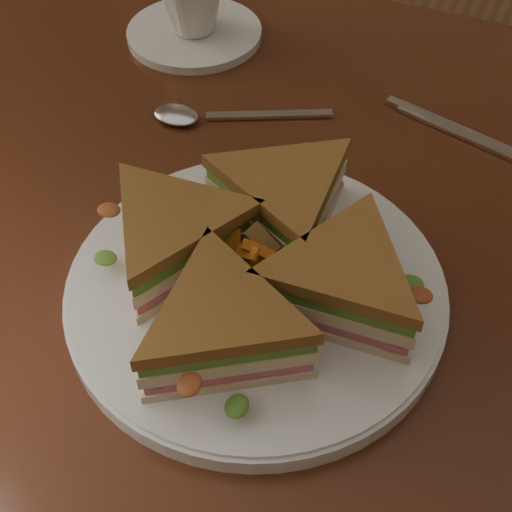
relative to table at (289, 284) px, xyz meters
The scene contains 8 objects.
table is the anchor object (origin of this frame).
plate 0.15m from the table, 85.15° to the right, with size 0.30×0.30×0.02m, color silver.
sandwich_wedges 0.18m from the table, 85.15° to the right, with size 0.29×0.29×0.06m.
crisps_mound 0.17m from the table, 85.15° to the right, with size 0.09×0.09×0.05m, color #CC681A, non-canonical shape.
spoon 0.19m from the table, 147.40° to the left, with size 0.17×0.09×0.01m.
knife 0.23m from the table, 53.06° to the left, with size 0.21×0.07×0.00m.
saucer 0.33m from the table, 133.56° to the left, with size 0.16×0.16×0.01m, color silver.
coffee_cup 0.34m from the table, 133.56° to the left, with size 0.08×0.08×0.07m, color silver.
Camera 1 is at (0.15, -0.43, 1.20)m, focal length 50.00 mm.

